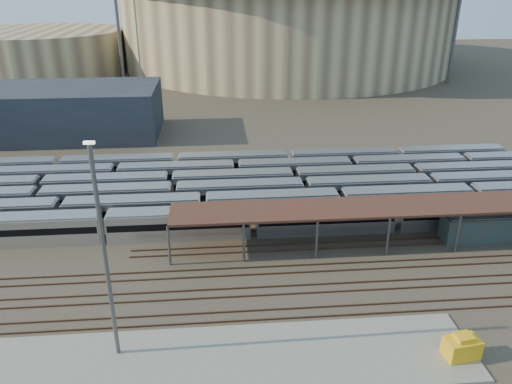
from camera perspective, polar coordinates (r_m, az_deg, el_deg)
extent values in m
plane|color=#383026|center=(58.15, -1.88, -8.62)|extent=(420.00, 420.00, 0.00)
cube|color=gray|center=(46.12, -7.33, -18.70)|extent=(50.00, 9.00, 0.20)
cube|color=silver|center=(64.32, -0.34, -3.38)|extent=(112.00, 2.90, 3.60)
cube|color=silver|center=(67.96, -6.02, -1.97)|extent=(112.00, 2.90, 3.60)
cube|color=silver|center=(72.00, -9.31, -0.64)|extent=(112.00, 2.90, 3.60)
cube|color=silver|center=(76.53, 4.41, 1.11)|extent=(112.00, 2.90, 3.60)
cube|color=silver|center=(79.56, -2.28, 2.06)|extent=(112.00, 2.90, 3.60)
cube|color=silver|center=(83.67, -9.09, 2.88)|extent=(112.00, 2.90, 3.60)
cylinder|color=#545559|center=(58.21, -9.91, -6.10)|extent=(0.30, 0.30, 5.00)
cylinder|color=#545559|center=(62.94, -9.56, -3.67)|extent=(0.30, 0.30, 5.00)
cylinder|color=#545559|center=(58.00, -1.41, -5.82)|extent=(0.30, 0.30, 5.00)
cylinder|color=#545559|center=(62.76, -1.73, -3.41)|extent=(0.30, 0.30, 5.00)
cylinder|color=#545559|center=(59.06, 6.95, -5.43)|extent=(0.30, 0.30, 5.00)
cylinder|color=#545559|center=(63.73, 6.00, -3.09)|extent=(0.30, 0.30, 5.00)
cylinder|color=#545559|center=(61.31, 14.85, -4.96)|extent=(0.30, 0.30, 5.00)
cylinder|color=#545559|center=(65.82, 13.36, -2.74)|extent=(0.30, 0.30, 5.00)
cylinder|color=#545559|center=(64.62, 22.06, -4.44)|extent=(0.30, 0.30, 5.00)
cylinder|color=#545559|center=(68.92, 20.16, -2.37)|extent=(0.30, 0.30, 5.00)
cylinder|color=#545559|center=(72.90, 26.29, -2.01)|extent=(0.30, 0.30, 5.00)
cube|color=#3C2118|center=(63.91, 17.95, -1.47)|extent=(60.00, 6.00, 0.30)
cube|color=#4C3323|center=(56.63, -1.78, -9.49)|extent=(170.00, 0.12, 0.18)
cube|color=#4C3323|center=(57.89, -1.86, -8.68)|extent=(170.00, 0.12, 0.18)
cube|color=#4C3323|center=(53.32, -1.52, -11.83)|extent=(170.00, 0.12, 0.18)
cube|color=#4C3323|center=(54.55, -1.62, -10.92)|extent=(170.00, 0.12, 0.18)
cube|color=#4C3323|center=(50.12, -1.23, -14.47)|extent=(170.00, 0.12, 0.18)
cube|color=#4C3323|center=(51.31, -1.35, -13.44)|extent=(170.00, 0.12, 0.18)
cylinder|color=tan|center=(191.85, 3.47, 18.50)|extent=(116.00, 116.00, 28.00)
cylinder|color=tan|center=(189.71, -23.36, 14.51)|extent=(56.00, 56.00, 14.00)
cube|color=#1E232D|center=(112.19, -21.95, 8.52)|extent=(42.00, 20.00, 10.00)
cylinder|color=#545559|center=(162.04, -15.53, 18.22)|extent=(1.00, 1.00, 36.00)
cylinder|color=#545559|center=(166.26, 21.95, 17.54)|extent=(1.00, 1.00, 36.00)
cylinder|color=#545559|center=(209.67, -7.46, 19.88)|extent=(1.00, 1.00, 36.00)
cube|color=#1E424C|center=(70.29, 26.04, -3.60)|extent=(14.60, 2.82, 3.41)
cylinder|color=#545559|center=(42.54, -16.85, -7.25)|extent=(0.36, 0.36, 19.41)
cube|color=#FFF2CC|center=(38.63, -18.55, 5.37)|extent=(0.81, 0.34, 0.20)
cube|color=gold|center=(48.98, 22.44, -16.13)|extent=(3.16, 2.22, 1.83)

